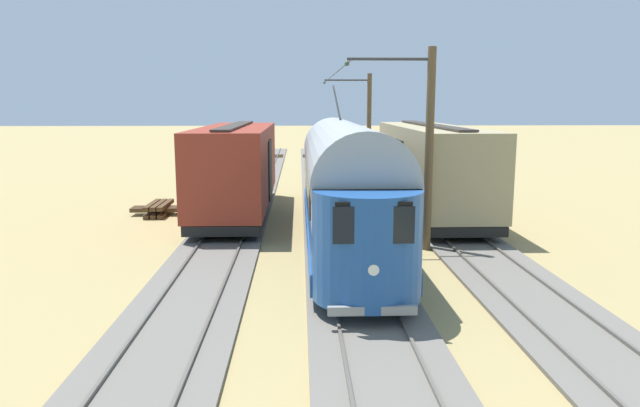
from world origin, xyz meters
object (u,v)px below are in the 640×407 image
Objects in this scene: boxcar_adjacent at (237,167)px; catenary_pole_foreground at (368,126)px; switch_stand at (421,176)px; catenary_pole_mid_near at (427,146)px; spare_tie_stack at (159,209)px; vintage_streetcar at (344,181)px; coach_far_siding at (430,166)px.

catenary_pole_foreground is (-7.00, -10.45, 1.38)m from boxcar_adjacent.
switch_stand is at bearing 144.45° from catenary_pole_foreground.
catenary_pole_mid_near is 15.32m from switch_stand.
spare_tie_stack is (10.54, 10.21, -3.27)m from catenary_pole_foreground.
vintage_streetcar is at bearing 143.21° from spare_tie_stack.
vintage_streetcar is 6.83× the size of spare_tie_stack.
catenary_pole_foreground is at bearing -35.55° from switch_stand.
switch_stand is 15.76m from spare_tie_stack.
spare_tie_stack is at bearing 30.79° from switch_stand.
catenary_pole_foreground is at bearing -135.91° from spare_tie_stack.
catenary_pole_mid_near is 2.81× the size of spare_tie_stack.
catenary_pole_foreground is at bearing -90.00° from catenary_pole_mid_near.
boxcar_adjacent reaches higher than switch_stand.
vintage_streetcar is at bearing 80.57° from catenary_pole_foreground.
coach_far_siding is at bearing -104.10° from catenary_pole_mid_near.
boxcar_adjacent is at bearing 0.89° from coach_far_siding.
vintage_streetcar is 15.14m from switch_stand.
catenary_pole_foreground reaches higher than boxcar_adjacent.
vintage_streetcar is 3.07m from catenary_pole_mid_near.
catenary_pole_foreground is at bearing -80.91° from coach_far_siding.
spare_tie_stack is at bearing -3.97° from boxcar_adjacent.
catenary_pole_foreground reaches higher than vintage_streetcar.
vintage_streetcar reaches higher than boxcar_adjacent.
vintage_streetcar is at bearing 67.87° from switch_stand.
switch_stand is (-3.00, -14.75, -2.84)m from catenary_pole_mid_near.
spare_tie_stack is (7.86, -5.88, -1.99)m from vintage_streetcar.
catenary_pole_mid_near reaches higher than switch_stand.
spare_tie_stack is at bearing 44.09° from catenary_pole_foreground.
catenary_pole_foreground reaches higher than switch_stand.
spare_tie_stack is at bearing -36.79° from vintage_streetcar.
catenary_pole_foreground is (1.65, -10.32, 1.38)m from coach_far_siding.
vintage_streetcar is 13.27× the size of switch_stand.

